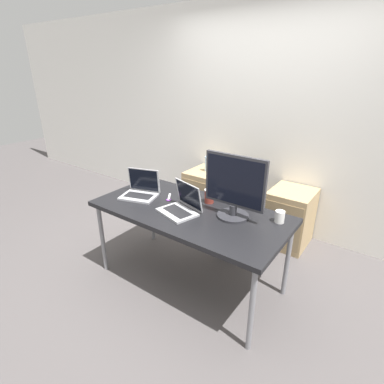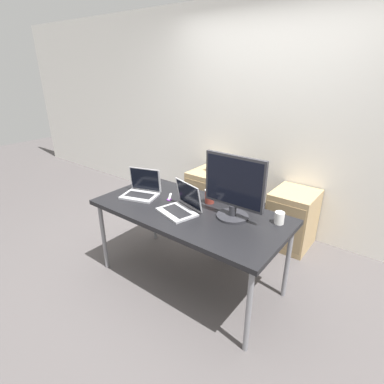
# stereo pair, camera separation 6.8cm
# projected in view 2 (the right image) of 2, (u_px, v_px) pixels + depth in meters

# --- Properties ---
(ground_plane) EXTENTS (14.00, 14.00, 0.00)m
(ground_plane) POSITION_uv_depth(u_px,v_px,m) (189.00, 280.00, 2.87)
(ground_plane) COLOR #514C4C
(wall_back) EXTENTS (10.00, 0.05, 2.60)m
(wall_back) POSITION_uv_depth(u_px,v_px,m) (269.00, 121.00, 3.44)
(wall_back) COLOR white
(wall_back) RESTS_ON ground_plane
(desk) EXTENTS (1.69, 0.82, 0.75)m
(desk) POSITION_uv_depth(u_px,v_px,m) (189.00, 215.00, 2.59)
(desk) COLOR black
(desk) RESTS_ON ground_plane
(office_chair) EXTENTS (0.58, 0.61, 1.10)m
(office_chair) POSITION_uv_depth(u_px,v_px,m) (237.00, 217.00, 3.14)
(office_chair) COLOR #232326
(office_chair) RESTS_ON ground_plane
(cabinet_left) EXTENTS (0.45, 0.51, 0.65)m
(cabinet_left) POSITION_uv_depth(u_px,v_px,m) (209.00, 194.00, 3.95)
(cabinet_left) COLOR tan
(cabinet_left) RESTS_ON ground_plane
(cabinet_right) EXTENTS (0.45, 0.51, 0.65)m
(cabinet_right) POSITION_uv_depth(u_px,v_px,m) (292.00, 219.00, 3.33)
(cabinet_right) COLOR tan
(cabinet_right) RESTS_ON ground_plane
(water_bottle) EXTENTS (0.06, 0.06, 0.21)m
(water_bottle) POSITION_uv_depth(u_px,v_px,m) (210.00, 164.00, 3.79)
(water_bottle) COLOR silver
(water_bottle) RESTS_ON cabinet_left
(laptop_left) EXTENTS (0.38, 0.34, 0.25)m
(laptop_left) POSITION_uv_depth(u_px,v_px,m) (142.00, 190.00, 2.84)
(laptop_left) COLOR #ADADB2
(laptop_left) RESTS_ON desk
(laptop_right) EXTENTS (0.37, 0.35, 0.24)m
(laptop_right) POSITION_uv_depth(u_px,v_px,m) (181.00, 206.00, 2.52)
(laptop_right) COLOR #ADADB2
(laptop_right) RESTS_ON desk
(monitor) EXTENTS (0.52, 0.26, 0.52)m
(monitor) POSITION_uv_depth(u_px,v_px,m) (234.00, 188.00, 2.34)
(monitor) COLOR #2D2D33
(monitor) RESTS_ON desk
(coffee_cup_white) EXTENTS (0.08, 0.08, 0.10)m
(coffee_cup_white) POSITION_uv_depth(u_px,v_px,m) (279.00, 218.00, 2.33)
(coffee_cup_white) COLOR white
(coffee_cup_white) RESTS_ON desk
(coffee_cup_brown) EXTENTS (0.09, 0.09, 0.13)m
(coffee_cup_brown) POSITION_uv_depth(u_px,v_px,m) (210.00, 196.00, 2.68)
(coffee_cup_brown) COLOR maroon
(coffee_cup_brown) RESTS_ON desk
(scissors) EXTENTS (0.12, 0.15, 0.01)m
(scissors) POSITION_uv_depth(u_px,v_px,m) (170.00, 198.00, 2.79)
(scissors) COLOR #B2B2B7
(scissors) RESTS_ON desk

